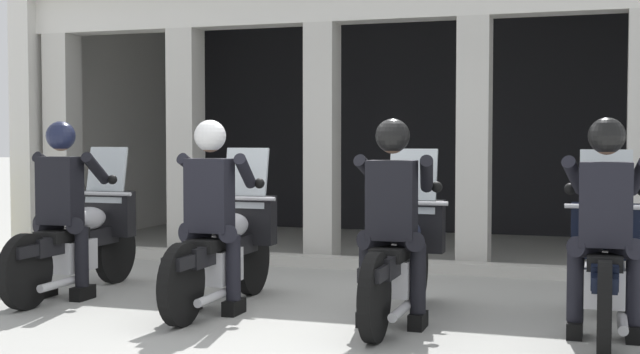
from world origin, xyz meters
name	(u,v)px	position (x,y,z in m)	size (l,w,h in m)	color
ground_plane	(391,264)	(0.00, 3.00, 0.00)	(80.00, 80.00, 0.00)	#999993
station_building	(430,89)	(0.04, 4.99, 2.08)	(9.90, 4.02, 3.35)	black
kerb_strip	(385,265)	(0.04, 2.53, 0.06)	(9.40, 0.24, 0.12)	#B7B5AD
motorcycle_far_left	(81,239)	(-2.30, 0.32, 0.50)	(0.62, 2.04, 1.35)	black
police_officer_far_left	(63,194)	(-2.30, 0.04, 0.94)	(0.63, 0.61, 1.58)	black
motorcycle_center_left	(226,248)	(-0.77, 0.16, 0.50)	(0.62, 2.04, 1.35)	black
police_officer_center_left	(211,199)	(-0.77, -0.13, 0.94)	(0.63, 0.61, 1.58)	black
motorcycle_center_right	(401,257)	(0.77, 0.11, 0.50)	(0.62, 2.04, 1.35)	black
police_officer_center_right	(393,204)	(0.77, -0.18, 0.94)	(0.63, 0.61, 1.58)	black
motorcycle_far_right	(605,264)	(2.30, 0.18, 0.50)	(0.62, 2.04, 1.35)	black
police_officer_far_right	(606,209)	(2.30, -0.10, 0.94)	(0.63, 0.61, 1.58)	black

